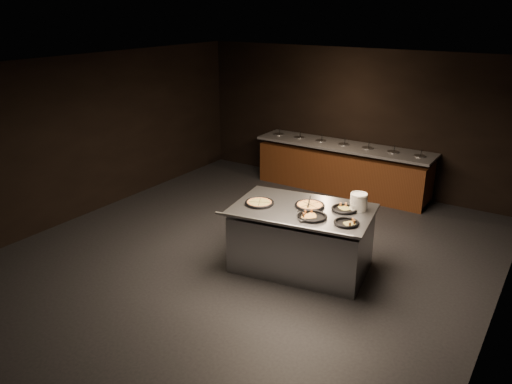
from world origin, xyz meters
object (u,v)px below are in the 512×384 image
(pan_cheese_whole, at_px, (310,205))
(pan_veggie_whole, at_px, (259,203))
(plate_stack, at_px, (359,202))
(serving_counter, at_px, (301,240))

(pan_cheese_whole, bearing_deg, pan_veggie_whole, -154.40)
(plate_stack, xyz_separation_m, pan_veggie_whole, (-1.30, -0.59, -0.10))
(serving_counter, distance_m, pan_cheese_whole, 0.53)
(pan_cheese_whole, bearing_deg, serving_counter, -113.79)
(pan_veggie_whole, bearing_deg, plate_stack, 24.56)
(serving_counter, bearing_deg, plate_stack, 20.41)
(serving_counter, distance_m, pan_veggie_whole, 0.82)
(serving_counter, xyz_separation_m, pan_cheese_whole, (0.05, 0.12, 0.52))
(pan_veggie_whole, bearing_deg, pan_cheese_whole, 25.60)
(pan_veggie_whole, xyz_separation_m, pan_cheese_whole, (0.66, 0.32, 0.00))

